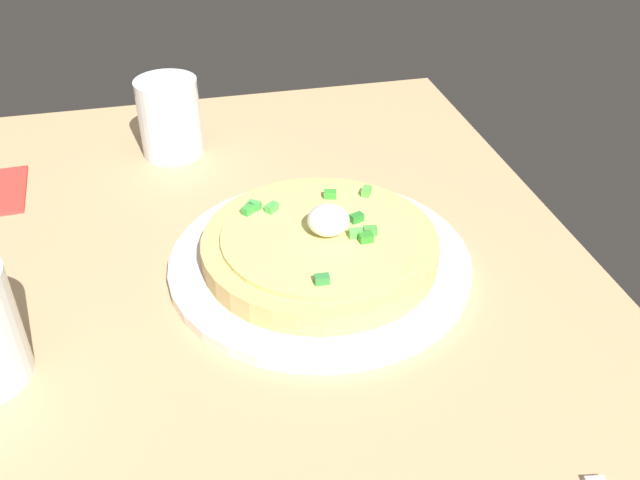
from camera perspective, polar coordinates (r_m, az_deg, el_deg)
dining_table at (r=65.33cm, az=-8.85°, el=-6.64°), size 93.57×76.10×3.03cm
plate at (r=68.29cm, az=0.00°, el=-1.76°), size 29.26×29.26×1.12cm
pizza at (r=67.14cm, az=0.02°, el=-0.40°), size 22.67×22.67×5.47cm
cup_far at (r=88.46cm, az=-12.09°, el=9.40°), size 7.48×7.48×9.54cm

